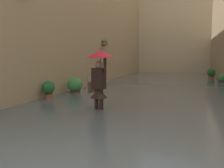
% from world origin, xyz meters
% --- Properties ---
extents(ground_plane, '(60.02, 60.02, 0.00)m').
position_xyz_m(ground_plane, '(0.00, -12.00, 0.00)').
color(ground_plane, gray).
extents(flood_water, '(8.11, 30.01, 0.22)m').
position_xyz_m(flood_water, '(0.00, -12.00, 0.11)').
color(flood_water, '#515B60').
rests_on(flood_water, ground_plane).
extents(building_facade_far, '(10.91, 1.80, 9.68)m').
position_xyz_m(building_facade_far, '(0.00, -24.91, 4.84)').
color(building_facade_far, beige).
rests_on(building_facade_far, ground_plane).
extents(person_wading, '(0.85, 0.84, 1.98)m').
position_xyz_m(person_wading, '(1.01, -4.22, 1.30)').
color(person_wading, black).
rests_on(person_wading, ground_plane).
extents(potted_plant_far_left, '(0.61, 0.61, 0.95)m').
position_xyz_m(potted_plant_far_left, '(-3.17, -17.25, 0.55)').
color(potted_plant_far_left, '#9E563D').
rests_on(potted_plant_far_left, ground_plane).
extents(potted_plant_near_right, '(0.67, 0.67, 0.89)m').
position_xyz_m(potted_plant_near_right, '(3.14, -7.00, 0.51)').
color(potted_plant_near_right, brown).
rests_on(potted_plant_near_right, ground_plane).
extents(potted_plant_mid_right, '(0.45, 0.45, 0.88)m').
position_xyz_m(potted_plant_mid_right, '(3.38, -5.33, 0.52)').
color(potted_plant_mid_right, brown).
rests_on(potted_plant_mid_right, ground_plane).
extents(potted_plant_mid_left, '(0.43, 0.43, 0.85)m').
position_xyz_m(potted_plant_mid_left, '(-3.23, -12.03, 0.46)').
color(potted_plant_mid_left, '#66605B').
rests_on(potted_plant_mid_left, ground_plane).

